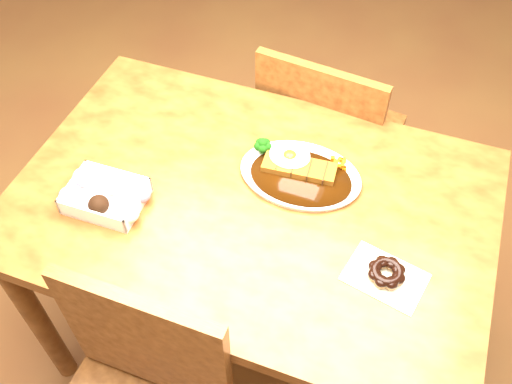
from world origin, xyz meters
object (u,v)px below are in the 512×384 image
(chair_far, at_px, (326,140))
(donut_box, at_px, (105,195))
(table, at_px, (252,222))
(pon_de_ring, at_px, (386,273))
(katsu_curry_plate, at_px, (299,171))

(chair_far, bearing_deg, donut_box, 65.12)
(table, height_order, chair_far, chair_far)
(pon_de_ring, bearing_deg, chair_far, 114.62)
(table, xyz_separation_m, donut_box, (-0.33, -0.14, 0.13))
(katsu_curry_plate, height_order, donut_box, katsu_curry_plate)
(chair_far, xyz_separation_m, katsu_curry_plate, (0.02, -0.42, 0.29))
(chair_far, relative_size, pon_de_ring, 4.41)
(katsu_curry_plate, xyz_separation_m, pon_de_ring, (0.28, -0.22, 0.00))
(donut_box, xyz_separation_m, pon_de_ring, (0.70, 0.03, -0.01))
(katsu_curry_plate, relative_size, donut_box, 1.45)
(table, xyz_separation_m, katsu_curry_plate, (0.09, 0.12, 0.11))
(table, bearing_deg, pon_de_ring, -16.65)
(table, xyz_separation_m, chair_far, (0.07, 0.54, -0.17))
(chair_far, distance_m, donut_box, 0.84)
(table, relative_size, chair_far, 1.38)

